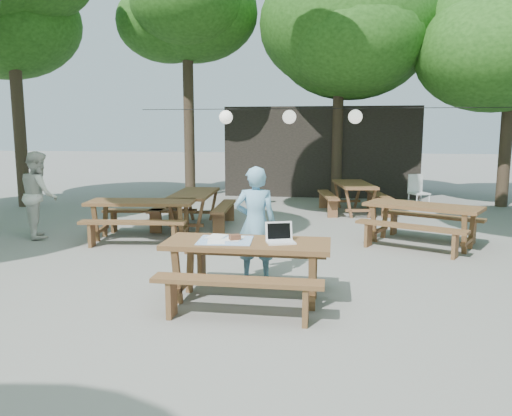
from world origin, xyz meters
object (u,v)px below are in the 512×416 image
object	(u,v)px
woman	(255,223)
second_person	(39,195)
main_picnic_table	(247,270)
picnic_table_nw	(142,219)
plastic_chair	(418,199)

from	to	relation	value
woman	second_person	xyz separation A→B (m)	(-4.58, 2.10, 0.04)
main_picnic_table	picnic_table_nw	distance (m)	4.08
woman	main_picnic_table	bearing A→B (deg)	86.60
main_picnic_table	second_person	distance (m)	5.55
picnic_table_nw	main_picnic_table	bearing A→B (deg)	-57.67
main_picnic_table	second_person	world-z (taller)	second_person
main_picnic_table	second_person	bearing A→B (deg)	146.73
main_picnic_table	woman	distance (m)	1.02
picnic_table_nw	plastic_chair	size ratio (longest dim) A/B	2.32
picnic_table_nw	second_person	xyz separation A→B (m)	(-2.03, -0.11, 0.45)
main_picnic_table	second_person	size ratio (longest dim) A/B	1.19
main_picnic_table	picnic_table_nw	bearing A→B (deg)	129.51
plastic_chair	picnic_table_nw	bearing A→B (deg)	-165.30
second_person	plastic_chair	world-z (taller)	second_person
second_person	plastic_chair	distance (m)	9.35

